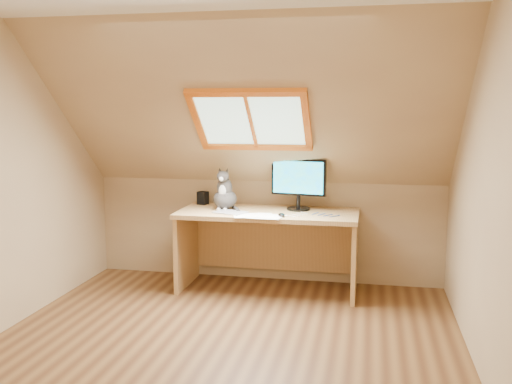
# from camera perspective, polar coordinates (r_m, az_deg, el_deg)

# --- Properties ---
(ground) EXTENTS (3.50, 3.50, 0.00)m
(ground) POSITION_cam_1_polar(r_m,az_deg,el_deg) (4.30, -3.42, -15.29)
(ground) COLOR brown
(ground) RESTS_ON ground
(room_shell) EXTENTS (3.52, 3.52, 2.41)m
(room_shell) POSITION_cam_1_polar(r_m,az_deg,el_deg) (3.86, -3.96, 4.00)
(room_shell) COLOR tan
(room_shell) RESTS_ON ground
(desk) EXTENTS (1.68, 0.73, 0.77)m
(desk) POSITION_cam_1_polar(r_m,az_deg,el_deg) (5.46, 1.35, -4.17)
(desk) COLOR tan
(desk) RESTS_ON ground
(monitor) EXTENTS (0.52, 0.22, 0.48)m
(monitor) POSITION_cam_1_polar(r_m,az_deg,el_deg) (5.39, 4.28, 1.12)
(monitor) COLOR black
(monitor) RESTS_ON desk
(cat) EXTENTS (0.24, 0.28, 0.41)m
(cat) POSITION_cam_1_polar(r_m,az_deg,el_deg) (5.44, -3.15, -0.22)
(cat) COLOR #443F3C
(cat) RESTS_ON desk
(desk_speaker) EXTENTS (0.11, 0.11, 0.13)m
(desk_speaker) POSITION_cam_1_polar(r_m,az_deg,el_deg) (5.74, -5.34, -0.60)
(desk_speaker) COLOR black
(desk_speaker) RESTS_ON desk
(graphics_tablet) EXTENTS (0.33, 0.28, 0.01)m
(graphics_tablet) POSITION_cam_1_polar(r_m,az_deg,el_deg) (5.26, -2.59, -2.05)
(graphics_tablet) COLOR #B2B2B7
(graphics_tablet) RESTS_ON desk
(mouse) EXTENTS (0.09, 0.12, 0.03)m
(mouse) POSITION_cam_1_polar(r_m,az_deg,el_deg) (5.08, 2.56, -2.31)
(mouse) COLOR black
(mouse) RESTS_ON desk
(papers) EXTENTS (0.35, 0.30, 0.01)m
(papers) POSITION_cam_1_polar(r_m,az_deg,el_deg) (5.10, 0.47, -2.40)
(papers) COLOR white
(papers) RESTS_ON desk
(cables) EXTENTS (0.51, 0.26, 0.01)m
(cables) POSITION_cam_1_polar(r_m,az_deg,el_deg) (5.17, 5.83, -2.28)
(cables) COLOR silver
(cables) RESTS_ON desk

